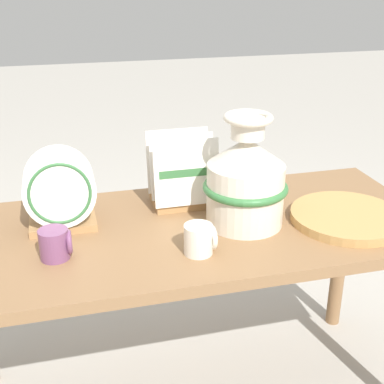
% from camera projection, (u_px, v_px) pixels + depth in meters
% --- Properties ---
extents(display_table, '(1.47, 0.64, 0.67)m').
position_uv_depth(display_table, '(192.00, 250.00, 1.64)').
color(display_table, olive).
rests_on(display_table, ground_plane).
extents(ceramic_vase, '(0.25, 0.25, 0.34)m').
position_uv_depth(ceramic_vase, '(246.00, 179.00, 1.57)').
color(ceramic_vase, silver).
rests_on(ceramic_vase, display_table).
extents(dish_rack_round_plates, '(0.21, 0.16, 0.23)m').
position_uv_depth(dish_rack_round_plates, '(60.00, 198.00, 1.56)').
color(dish_rack_round_plates, tan).
rests_on(dish_rack_round_plates, display_table).
extents(dish_rack_square_plates, '(0.21, 0.16, 0.23)m').
position_uv_depth(dish_rack_square_plates, '(182.00, 180.00, 1.72)').
color(dish_rack_square_plates, tan).
rests_on(dish_rack_square_plates, display_table).
extents(wicker_charger_stack, '(0.34, 0.34, 0.03)m').
position_uv_depth(wicker_charger_stack, '(347.00, 217.00, 1.63)').
color(wicker_charger_stack, tan).
rests_on(wicker_charger_stack, display_table).
extents(mug_plum_glaze, '(0.09, 0.08, 0.08)m').
position_uv_depth(mug_plum_glaze, '(56.00, 244.00, 1.42)').
color(mug_plum_glaze, '#7A4770').
rests_on(mug_plum_glaze, display_table).
extents(mug_cream_glaze, '(0.09, 0.08, 0.08)m').
position_uv_depth(mug_cream_glaze, '(200.00, 239.00, 1.44)').
color(mug_cream_glaze, silver).
rests_on(mug_cream_glaze, display_table).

